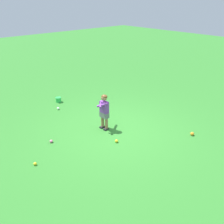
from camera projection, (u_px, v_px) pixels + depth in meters
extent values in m
plane|color=#2D7528|center=(117.00, 131.00, 6.94)|extent=(40.00, 40.00, 0.00)
cube|color=#232328|center=(106.00, 129.00, 6.99)|extent=(0.10, 0.15, 0.05)
cylinder|color=#996B4C|center=(106.00, 123.00, 6.92)|extent=(0.09, 0.09, 0.34)
cube|color=#232328|center=(102.00, 127.00, 7.10)|extent=(0.10, 0.15, 0.05)
cylinder|color=#996B4C|center=(103.00, 121.00, 7.03)|extent=(0.09, 0.09, 0.34)
cube|color=slate|center=(104.00, 115.00, 6.87)|extent=(0.28, 0.16, 0.16)
cube|color=#753899|center=(104.00, 107.00, 6.76)|extent=(0.26, 0.16, 0.34)
sphere|color=#996B4C|center=(104.00, 98.00, 6.63)|extent=(0.17, 0.17, 0.17)
ellipsoid|color=#563819|center=(104.00, 97.00, 6.63)|extent=(0.18, 0.18, 0.11)
sphere|color=orange|center=(101.00, 106.00, 6.63)|extent=(0.04, 0.04, 0.04)
cylinder|color=black|center=(101.00, 104.00, 6.71)|extent=(0.11, 0.13, 0.05)
cylinder|color=orange|center=(103.00, 99.00, 6.90)|extent=(0.26, 0.32, 0.11)
sphere|color=orange|center=(105.00, 97.00, 7.04)|extent=(0.07, 0.07, 0.07)
cylinder|color=#753899|center=(102.00, 105.00, 6.63)|extent=(0.25, 0.27, 0.14)
cylinder|color=#753899|center=(101.00, 104.00, 6.67)|extent=(0.27, 0.26, 0.14)
sphere|color=orange|center=(192.00, 134.00, 6.70)|extent=(0.10, 0.10, 0.10)
sphere|color=pink|center=(51.00, 141.00, 6.37)|extent=(0.08, 0.08, 0.08)
sphere|color=yellow|center=(35.00, 164.00, 5.52)|extent=(0.08, 0.08, 0.08)
sphere|color=yellow|center=(116.00, 141.00, 6.38)|extent=(0.08, 0.08, 0.08)
sphere|color=white|center=(58.00, 108.00, 8.23)|extent=(0.09, 0.09, 0.09)
cylinder|color=green|center=(58.00, 100.00, 8.80)|extent=(0.20, 0.20, 0.18)
torus|color=green|center=(58.00, 98.00, 8.76)|extent=(0.22, 0.22, 0.02)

